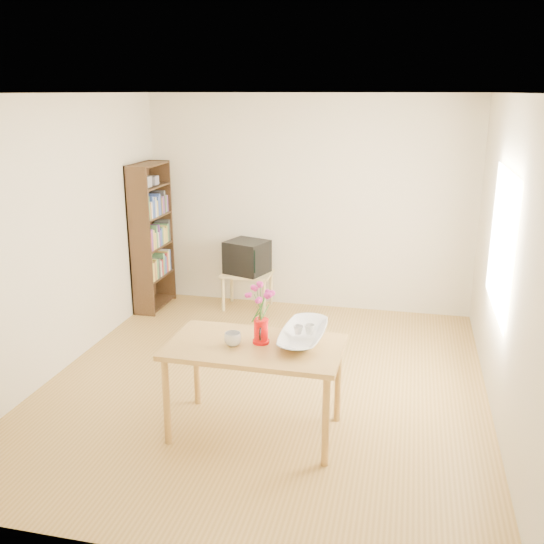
% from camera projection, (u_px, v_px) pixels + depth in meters
% --- Properties ---
extents(room, '(4.50, 4.50, 4.50)m').
position_uv_depth(room, '(268.00, 249.00, 5.26)').
color(room, olive).
rests_on(room, ground).
extents(table, '(1.35, 0.78, 0.75)m').
position_uv_depth(table, '(255.00, 355.00, 4.67)').
color(table, '#B0803C').
rests_on(table, ground).
extents(tv_stand, '(0.60, 0.45, 0.46)m').
position_uv_depth(tv_stand, '(247.00, 278.00, 7.52)').
color(tv_stand, tan).
rests_on(tv_stand, ground).
extents(bookshelf, '(0.28, 0.70, 1.80)m').
position_uv_depth(bookshelf, '(152.00, 242.00, 7.43)').
color(bookshelf, black).
rests_on(bookshelf, ground).
extents(pitcher, '(0.13, 0.21, 0.20)m').
position_uv_depth(pitcher, '(261.00, 332.00, 4.65)').
color(pitcher, red).
rests_on(pitcher, table).
extents(flowers, '(0.22, 0.22, 0.31)m').
position_uv_depth(flowers, '(261.00, 301.00, 4.58)').
color(flowers, '#D2319A').
rests_on(flowers, pitcher).
extents(mug, '(0.14, 0.14, 0.10)m').
position_uv_depth(mug, '(233.00, 339.00, 4.61)').
color(mug, white).
rests_on(mug, table).
extents(bowl, '(0.51, 0.51, 0.47)m').
position_uv_depth(bowl, '(304.00, 311.00, 4.68)').
color(bowl, white).
rests_on(bowl, table).
extents(teacup_a, '(0.09, 0.09, 0.06)m').
position_uv_depth(teacup_a, '(298.00, 317.00, 4.70)').
color(teacup_a, white).
rests_on(teacup_a, bowl).
extents(teacup_b, '(0.09, 0.09, 0.07)m').
position_uv_depth(teacup_b, '(310.00, 316.00, 4.70)').
color(teacup_b, white).
rests_on(teacup_b, bowl).
extents(television, '(0.57, 0.55, 0.40)m').
position_uv_depth(television, '(247.00, 256.00, 7.45)').
color(television, black).
rests_on(television, tv_stand).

